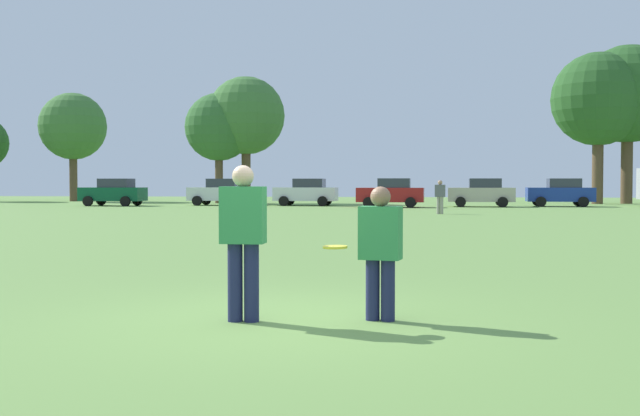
# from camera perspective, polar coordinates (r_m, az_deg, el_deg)

# --- Properties ---
(ground_plane) EXTENTS (147.40, 147.40, 0.00)m
(ground_plane) POSITION_cam_1_polar(r_m,az_deg,el_deg) (8.83, -3.21, -8.33)
(ground_plane) COLOR #6B9347
(player_thrower) EXTENTS (0.49, 0.29, 1.76)m
(player_thrower) POSITION_cam_1_polar(r_m,az_deg,el_deg) (8.68, -5.71, -1.90)
(player_thrower) COLOR #1E234C
(player_thrower) RESTS_ON ground
(player_defender) EXTENTS (0.50, 0.34, 1.52)m
(player_defender) POSITION_cam_1_polar(r_m,az_deg,el_deg) (8.74, 4.50, -2.82)
(player_defender) COLOR #1E234C
(player_defender) RESTS_ON ground
(frisbee) EXTENTS (0.27, 0.27, 0.03)m
(frisbee) POSITION_cam_1_polar(r_m,az_deg,el_deg) (8.33, 1.12, -2.91)
(frisbee) COLOR yellow
(traffic_cone) EXTENTS (0.32, 0.32, 0.48)m
(traffic_cone) POSITION_cam_1_polar(r_m,az_deg,el_deg) (17.25, 4.44, -2.55)
(traffic_cone) COLOR #D8590C
(traffic_cone) RESTS_ON ground
(parked_car_near_left) EXTENTS (4.24, 2.30, 1.82)m
(parked_car_near_left) POSITION_cam_1_polar(r_m,az_deg,el_deg) (53.17, -15.04, 1.15)
(parked_car_near_left) COLOR #0C4C2D
(parked_car_near_left) RESTS_ON ground
(parked_car_mid_left) EXTENTS (4.24, 2.30, 1.82)m
(parked_car_mid_left) POSITION_cam_1_polar(r_m,az_deg,el_deg) (52.83, -7.36, 1.20)
(parked_car_mid_left) COLOR silver
(parked_car_mid_left) RESTS_ON ground
(parked_car_center) EXTENTS (4.24, 2.30, 1.82)m
(parked_car_center) POSITION_cam_1_polar(r_m,az_deg,el_deg) (51.75, -1.01, 1.20)
(parked_car_center) COLOR silver
(parked_car_center) RESTS_ON ground
(parked_car_mid_right) EXTENTS (4.24, 2.30, 1.82)m
(parked_car_mid_right) POSITION_cam_1_polar(r_m,az_deg,el_deg) (48.69, 5.30, 1.15)
(parked_car_mid_right) COLOR maroon
(parked_car_mid_right) RESTS_ON ground
(parked_car_near_right) EXTENTS (4.24, 2.30, 1.82)m
(parked_car_near_right) POSITION_cam_1_polar(r_m,az_deg,el_deg) (50.49, 11.90, 1.14)
(parked_car_near_right) COLOR #B7AD99
(parked_car_near_right) RESTS_ON ground
(parked_car_far_right) EXTENTS (4.24, 2.30, 1.82)m
(parked_car_far_right) POSITION_cam_1_polar(r_m,az_deg,el_deg) (52.19, 17.41, 1.12)
(parked_car_far_right) COLOR navy
(parked_car_far_right) RESTS_ON ground
(bystander_sideline_watcher) EXTENTS (0.52, 0.40, 1.68)m
(bystander_sideline_watcher) POSITION_cam_1_polar(r_m,az_deg,el_deg) (38.51, 8.88, 0.96)
(bystander_sideline_watcher) COLOR gray
(bystander_sideline_watcher) RESTS_ON ground
(tree_center_elm) EXTENTS (5.52, 5.52, 8.97)m
(tree_center_elm) POSITION_cam_1_polar(r_m,az_deg,el_deg) (67.06, -17.84, 5.75)
(tree_center_elm) COLOR brown
(tree_center_elm) RESTS_ON ground
(tree_east_birch) EXTENTS (5.09, 5.09, 8.27)m
(tree_east_birch) POSITION_cam_1_polar(r_m,az_deg,el_deg) (58.47, -7.51, 5.93)
(tree_east_birch) COLOR brown
(tree_east_birch) RESTS_ON ground
(tree_east_oak) EXTENTS (5.87, 5.87, 9.54)m
(tree_east_oak) POSITION_cam_1_polar(r_m,az_deg,el_deg) (58.60, -5.51, 6.79)
(tree_east_oak) COLOR brown
(tree_east_oak) RESTS_ON ground
(tree_far_east_pine) EXTENTS (6.79, 6.79, 11.03)m
(tree_far_east_pine) POSITION_cam_1_polar(r_m,az_deg,el_deg) (59.91, 19.93, 7.56)
(tree_far_east_pine) COLOR brown
(tree_far_east_pine) RESTS_ON ground
(tree_far_west_pine) EXTENTS (7.15, 7.15, 11.63)m
(tree_far_west_pine) POSITION_cam_1_polar(r_m,az_deg,el_deg) (61.24, 21.84, 7.80)
(tree_far_west_pine) COLOR brown
(tree_far_west_pine) RESTS_ON ground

